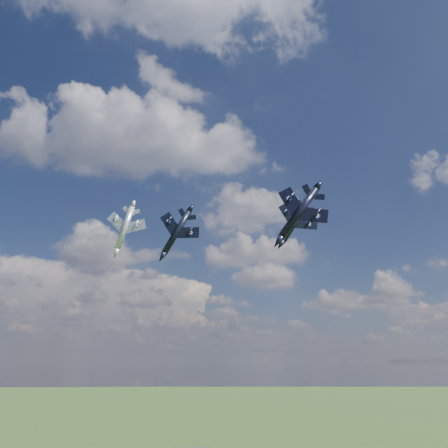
{
  "coord_description": "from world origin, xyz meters",
  "views": [
    {
      "loc": [
        -2.5,
        -74.28,
        54.82
      ],
      "look_at": [
        3.86,
        11.92,
        82.14
      ],
      "focal_mm": 35.0,
      "sensor_mm": 36.0,
      "label": 1
    }
  ],
  "objects_px": {
    "jet_lead_navy": "(177,232)",
    "jet_left_silver": "(125,228)",
    "jet_right_navy": "(299,213)",
    "jet_high_navy": "(295,222)"
  },
  "relations": [
    {
      "from": "jet_right_navy",
      "to": "jet_high_navy",
      "type": "distance_m",
      "value": 22.87
    },
    {
      "from": "jet_left_silver",
      "to": "jet_high_navy",
      "type": "bearing_deg",
      "value": 26.55
    },
    {
      "from": "jet_high_navy",
      "to": "jet_lead_navy",
      "type": "bearing_deg",
      "value": -156.41
    },
    {
      "from": "jet_lead_navy",
      "to": "jet_right_navy",
      "type": "bearing_deg",
      "value": -19.64
    },
    {
      "from": "jet_right_navy",
      "to": "jet_left_silver",
      "type": "distance_m",
      "value": 35.52
    },
    {
      "from": "jet_right_navy",
      "to": "jet_lead_navy",
      "type": "bearing_deg",
      "value": 161.54
    },
    {
      "from": "jet_right_navy",
      "to": "jet_high_navy",
      "type": "xyz_separation_m",
      "value": [
        4.61,
        21.77,
        5.28
      ]
    },
    {
      "from": "jet_lead_navy",
      "to": "jet_left_silver",
      "type": "distance_m",
      "value": 10.7
    },
    {
      "from": "jet_lead_navy",
      "to": "jet_left_silver",
      "type": "height_order",
      "value": "jet_lead_navy"
    },
    {
      "from": "jet_left_silver",
      "to": "jet_right_navy",
      "type": "bearing_deg",
      "value": -7.9
    }
  ]
}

